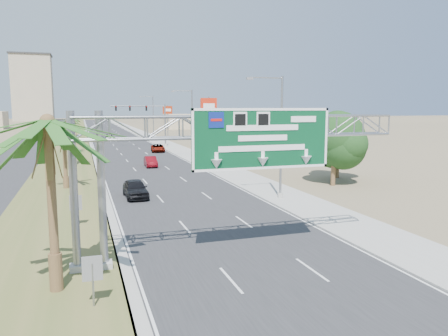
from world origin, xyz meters
TOP-DOWN VIEW (x-y plane):
  - road at (0.00, 110.00)m, footprint 12.00×300.00m
  - sidewalk_right at (8.50, 110.00)m, footprint 4.00×300.00m
  - median_grass at (-10.00, 110.00)m, footprint 7.00×300.00m
  - opposing_road at (-17.00, 110.00)m, footprint 8.00×300.00m
  - sign_gantry at (-1.06, 9.93)m, footprint 16.75×1.24m
  - palm_near at (-9.20, 8.00)m, footprint 5.70×5.70m
  - palm_row_b at (-9.50, 32.00)m, footprint 3.99×3.99m
  - palm_row_c at (-9.50, 48.00)m, footprint 3.99×3.99m
  - palm_row_d at (-9.50, 66.00)m, footprint 3.99×3.99m
  - palm_row_e at (-9.50, 85.00)m, footprint 3.99×3.99m
  - palm_row_f at (-9.50, 110.00)m, footprint 3.99×3.99m
  - streetlight_near at (7.30, 22.00)m, footprint 3.27×0.44m
  - streetlight_mid at (7.30, 52.00)m, footprint 3.27×0.44m
  - streetlight_far at (7.30, 88.00)m, footprint 3.27×0.44m
  - signal_mast at (5.17, 71.97)m, footprint 10.28×0.71m
  - store_building at (22.00, 66.00)m, footprint 18.00×10.00m
  - oak_near at (15.00, 26.00)m, footprint 4.50×4.50m
  - oak_far at (18.00, 30.00)m, footprint 3.50×3.50m
  - median_signback_a at (-7.80, 6.00)m, footprint 0.75×0.08m
  - median_signback_b at (-8.50, 18.00)m, footprint 0.75×0.08m
  - tower_distant at (-32.00, 250.00)m, footprint 20.00×16.00m
  - building_distant_right at (30.00, 140.00)m, footprint 20.00×12.00m
  - car_left_lane at (-3.87, 26.15)m, footprint 1.92×4.52m
  - car_mid_lane at (0.24, 44.83)m, footprint 1.50×4.00m
  - car_right_lane at (4.19, 62.84)m, footprint 2.68×4.93m
  - car_far at (-1.98, 91.76)m, footprint 1.97×4.54m
  - pole_sign_red_near at (9.65, 50.71)m, footprint 2.40×0.37m
  - pole_sign_blue at (11.34, 50.59)m, footprint 2.00×0.87m
  - pole_sign_red_far at (11.07, 89.67)m, footprint 2.14×1.14m

SIDE VIEW (x-z plane):
  - road at x=0.00m, z-range 0.00..0.02m
  - opposing_road at x=-17.00m, z-range 0.00..0.02m
  - sidewalk_right at x=8.50m, z-range 0.00..0.10m
  - median_grass at x=-10.00m, z-range 0.00..0.12m
  - car_far at x=-1.98m, z-range 0.00..1.30m
  - car_mid_lane at x=0.24m, z-range 0.00..1.30m
  - car_right_lane at x=4.19m, z-range 0.00..1.31m
  - car_left_lane at x=-3.87m, z-range 0.00..1.53m
  - median_signback_a at x=-7.80m, z-range 0.41..2.49m
  - median_signback_b at x=-8.50m, z-range 0.41..2.49m
  - store_building at x=22.00m, z-range 0.00..4.00m
  - building_distant_right at x=30.00m, z-range 0.00..5.00m
  - oak_far at x=18.00m, z-range 1.02..6.62m
  - palm_row_d at x=-9.50m, z-range 1.69..7.14m
  - oak_near at x=15.00m, z-range 1.13..7.93m
  - streetlight_near at x=7.30m, z-range -0.31..9.69m
  - streetlight_mid at x=7.30m, z-range -0.31..9.69m
  - streetlight_far at x=7.30m, z-range -0.31..9.69m
  - palm_row_f at x=-9.50m, z-range 1.83..7.58m
  - signal_mast at x=5.17m, z-range 0.85..8.85m
  - palm_row_b at x=-9.50m, z-range 1.93..7.87m
  - pole_sign_blue at x=11.34m, z-range 1.54..8.49m
  - palm_row_e at x=-9.50m, z-range 2.02..8.16m
  - palm_row_c at x=-9.50m, z-range 2.29..9.04m
  - sign_gantry at x=-1.06m, z-range 2.31..9.81m
  - pole_sign_red_far at x=11.07m, z-range 2.28..10.22m
  - palm_near at x=-9.20m, z-range 2.76..11.11m
  - pole_sign_red_near at x=9.65m, z-range 2.59..11.61m
  - tower_distant at x=-32.00m, z-range 0.00..35.00m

